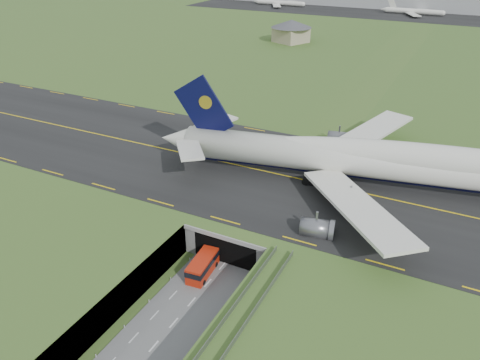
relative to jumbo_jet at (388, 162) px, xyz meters
The scene contains 8 objects.
ground 44.55m from the jumbo_jet, 118.82° to the right, with size 900.00×900.00×0.00m, color #3C6327.
airfield_deck 43.86m from the jumbo_jet, 118.82° to the right, with size 800.00×800.00×6.00m, color gray.
trench_road 51.03m from the jumbo_jet, 114.65° to the right, with size 12.00×75.00×0.20m, color slate.
taxiway 21.96m from the jumbo_jet, 167.27° to the right, with size 800.00×44.00×0.18m, color black.
tunnel_portal 30.63m from the jumbo_jet, 134.67° to the right, with size 17.00×22.30×6.00m.
jumbo_jet is the anchor object (origin of this frame).
shuttle_tram 41.95m from the jumbo_jet, 123.93° to the right, with size 3.65×7.96×3.14m.
service_building 141.90m from the jumbo_jet, 118.95° to the left, with size 24.87×24.87×10.26m.
Camera 1 is at (31.96, -49.49, 51.43)m, focal length 35.00 mm.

